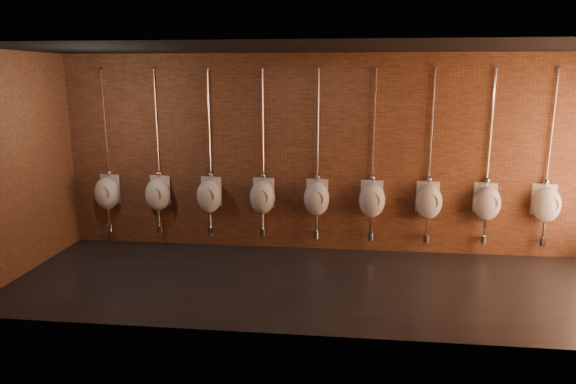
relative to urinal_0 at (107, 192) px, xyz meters
name	(u,v)px	position (x,y,z in m)	size (l,w,h in m)	color
ground	(313,283)	(3.60, -1.35, -0.91)	(8.50, 8.50, 0.00)	black
room_shell	(315,140)	(3.60, -1.35, 1.10)	(8.54, 3.04, 3.22)	black
urinal_0	(107,192)	(0.00, 0.00, 0.00)	(0.48, 0.44, 2.72)	white
urinal_1	(158,194)	(0.89, 0.00, 0.00)	(0.48, 0.44, 2.72)	white
urinal_2	(210,195)	(1.78, 0.00, 0.00)	(0.48, 0.44, 2.72)	white
urinal_3	(262,196)	(2.67, 0.00, 0.00)	(0.48, 0.44, 2.72)	white
urinal_4	(317,198)	(3.56, 0.00, 0.00)	(0.48, 0.44, 2.72)	white
urinal_5	(372,199)	(4.45, 0.00, 0.00)	(0.48, 0.44, 2.72)	white
urinal_6	(429,201)	(5.34, 0.00, 0.00)	(0.48, 0.44, 2.72)	white
urinal_7	(487,202)	(6.23, 0.00, 0.00)	(0.48, 0.44, 2.72)	white
urinal_8	(546,204)	(7.12, 0.00, 0.00)	(0.48, 0.44, 2.72)	white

